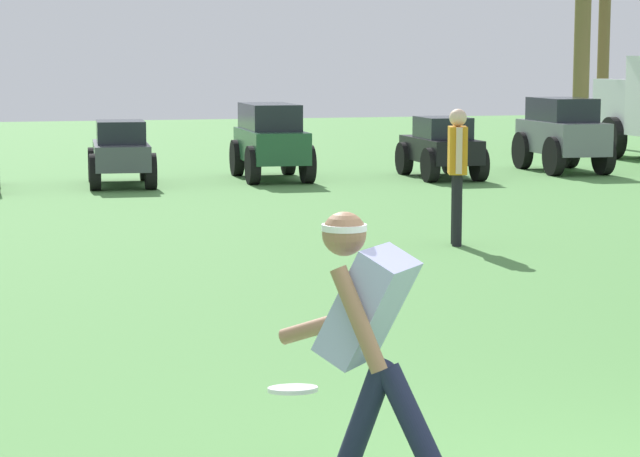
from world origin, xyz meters
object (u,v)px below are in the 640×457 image
at_px(teammate_near_sideline, 457,163).
at_px(parked_car_slot_f, 562,133).
at_px(parked_car_slot_c, 121,152).
at_px(parked_car_slot_d, 271,139).
at_px(palm_tree_far_left, 583,18).
at_px(frisbee_in_flight, 293,389).
at_px(frisbee_thrower, 369,342).
at_px(parked_car_slot_e, 441,147).

bearing_deg(teammate_near_sideline, parked_car_slot_f, 56.57).
height_order(parked_car_slot_c, parked_car_slot_f, parked_car_slot_f).
height_order(teammate_near_sideline, parked_car_slot_d, teammate_near_sideline).
bearing_deg(teammate_near_sideline, parked_car_slot_d, 91.14).
bearing_deg(palm_tree_far_left, teammate_near_sideline, -122.43).
bearing_deg(frisbee_in_flight, parked_car_slot_c, 86.46).
xyz_separation_m(frisbee_in_flight, parked_car_slot_d, (3.65, 15.65, 0.27)).
xyz_separation_m(teammate_near_sideline, palm_tree_far_left, (8.53, 13.43, 2.15)).
xyz_separation_m(frisbee_thrower, parked_car_slot_d, (3.41, 16.15, -0.07)).
bearing_deg(teammate_near_sideline, parked_car_slot_c, 109.80).
distance_m(parked_car_slot_c, parked_car_slot_f, 8.40).
distance_m(teammate_near_sideline, parked_car_slot_e, 8.31).
xyz_separation_m(parked_car_slot_d, parked_car_slot_f, (5.69, -0.05, 0.02)).
bearing_deg(palm_tree_far_left, parked_car_slot_c, -154.46).
bearing_deg(teammate_near_sideline, frisbee_in_flight, -117.77).
height_order(parked_car_slot_e, parked_car_slot_f, parked_car_slot_f).
relative_size(teammate_near_sideline, palm_tree_far_left, 0.30).
distance_m(frisbee_thrower, parked_car_slot_e, 16.81).
bearing_deg(parked_car_slot_d, frisbee_thrower, -101.91).
bearing_deg(frisbee_thrower, teammate_near_sideline, 65.23).
relative_size(frisbee_in_flight, teammate_near_sideline, 0.18).
bearing_deg(frisbee_in_flight, frisbee_thrower, -64.23).
bearing_deg(parked_car_slot_c, frisbee_thrower, -92.55).
relative_size(parked_car_slot_d, parked_car_slot_e, 1.09).
bearing_deg(parked_car_slot_f, frisbee_in_flight, -120.89).
bearing_deg(parked_car_slot_f, parked_car_slot_d, 179.51).
height_order(frisbee_thrower, palm_tree_far_left, palm_tree_far_left).
relative_size(frisbee_in_flight, palm_tree_far_left, 0.05).
relative_size(teammate_near_sideline, parked_car_slot_c, 0.69).
bearing_deg(frisbee_in_flight, palm_tree_far_left, 59.15).
distance_m(teammate_near_sideline, palm_tree_far_left, 16.05).
bearing_deg(parked_car_slot_e, teammate_near_sideline, -110.05).
xyz_separation_m(frisbee_in_flight, palm_tree_far_left, (12.35, 20.67, 2.64)).
xyz_separation_m(parked_car_slot_d, palm_tree_far_left, (8.70, 5.02, 2.37)).
bearing_deg(parked_car_slot_d, parked_car_slot_f, -0.49).
distance_m(parked_car_slot_c, palm_tree_far_left, 12.89).
bearing_deg(frisbee_thrower, parked_car_slot_d, 78.09).
xyz_separation_m(frisbee_in_flight, parked_car_slot_e, (6.66, 15.04, 0.11)).
xyz_separation_m(frisbee_thrower, palm_tree_far_left, (12.10, 21.17, 2.30)).
distance_m(frisbee_thrower, parked_car_slot_d, 16.51).
height_order(parked_car_slot_e, palm_tree_far_left, palm_tree_far_left).
bearing_deg(palm_tree_far_left, frisbee_thrower, -119.76).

